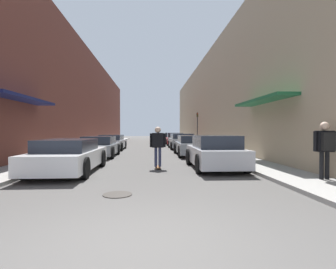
# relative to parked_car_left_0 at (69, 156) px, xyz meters

# --- Properties ---
(ground) EXTENTS (102.25, 102.25, 0.00)m
(ground) POSITION_rel_parked_car_left_0_xyz_m (2.80, 12.19, -0.61)
(ground) COLOR #4C4947
(curb_strip_left) EXTENTS (1.80, 46.48, 0.12)m
(curb_strip_left) POSITION_rel_parked_car_left_0_xyz_m (-1.97, 16.84, -0.55)
(curb_strip_left) COLOR gray
(curb_strip_left) RESTS_ON ground
(curb_strip_right) EXTENTS (1.80, 46.48, 0.12)m
(curb_strip_right) POSITION_rel_parked_car_left_0_xyz_m (7.56, 16.84, -0.55)
(curb_strip_right) COLOR gray
(curb_strip_right) RESTS_ON ground
(building_row_left) EXTENTS (4.90, 46.48, 9.29)m
(building_row_left) POSITION_rel_parked_car_left_0_xyz_m (-4.87, 16.84, 4.03)
(building_row_left) COLOR brown
(building_row_left) RESTS_ON ground
(building_row_right) EXTENTS (4.90, 46.48, 9.12)m
(building_row_right) POSITION_rel_parked_car_left_0_xyz_m (10.46, 16.84, 3.95)
(building_row_right) COLOR tan
(building_row_right) RESTS_ON ground
(parked_car_left_0) EXTENTS (2.04, 4.75, 1.23)m
(parked_car_left_0) POSITION_rel_parked_car_left_0_xyz_m (0.00, 0.00, 0.00)
(parked_car_left_0) COLOR silver
(parked_car_left_0) RESTS_ON ground
(parked_car_left_1) EXTENTS (1.99, 4.21, 1.21)m
(parked_car_left_1) POSITION_rel_parked_car_left_0_xyz_m (-0.01, 5.78, -0.02)
(parked_car_left_1) COLOR gray
(parked_car_left_1) RESTS_ON ground
(parked_car_left_2) EXTENTS (1.98, 4.40, 1.20)m
(parked_car_left_2) POSITION_rel_parked_car_left_0_xyz_m (-0.11, 11.24, -0.02)
(parked_car_left_2) COLOR #B7B7BC
(parked_car_left_2) RESTS_ON ground
(parked_car_right_0) EXTENTS (1.94, 4.10, 1.35)m
(parked_car_right_0) POSITION_rel_parked_car_left_0_xyz_m (5.60, 0.58, 0.04)
(parked_car_right_0) COLOR #B7B7BC
(parked_car_right_0) RESTS_ON ground
(parked_car_right_1) EXTENTS (1.95, 4.59, 1.24)m
(parked_car_right_1) POSITION_rel_parked_car_left_0_xyz_m (5.53, 6.29, -0.00)
(parked_car_right_1) COLOR gray
(parked_car_right_1) RESTS_ON ground
(parked_car_right_2) EXTENTS (2.07, 4.77, 1.28)m
(parked_car_right_2) POSITION_rel_parked_car_left_0_xyz_m (5.57, 12.27, 0.02)
(parked_car_right_2) COLOR gray
(parked_car_right_2) RESTS_ON ground
(parked_car_right_3) EXTENTS (1.91, 4.38, 1.29)m
(parked_car_right_3) POSITION_rel_parked_car_left_0_xyz_m (5.53, 18.12, 0.01)
(parked_car_right_3) COLOR maroon
(parked_car_right_3) RESTS_ON ground
(parked_car_right_4) EXTENTS (1.91, 4.68, 1.27)m
(parked_car_right_4) POSITION_rel_parked_car_left_0_xyz_m (5.57, 23.28, -0.01)
(parked_car_right_4) COLOR black
(parked_car_right_4) RESTS_ON ground
(skateboarder) EXTENTS (0.65, 0.78, 1.70)m
(skateboarder) POSITION_rel_parked_car_left_0_xyz_m (3.29, 0.80, 0.43)
(skateboarder) COLOR brown
(skateboarder) RESTS_ON ground
(manhole_cover) EXTENTS (0.70, 0.70, 0.02)m
(manhole_cover) POSITION_rel_parked_car_left_0_xyz_m (2.21, -3.52, -0.60)
(manhole_cover) COLOR #332D28
(manhole_cover) RESTS_ON ground
(traffic_light) EXTENTS (0.16, 0.22, 3.31)m
(traffic_light) POSITION_rel_parked_car_left_0_xyz_m (7.88, 17.52, 1.56)
(traffic_light) COLOR #2D2D2D
(traffic_light) RESTS_ON curb_strip_right
(pedestrian) EXTENTS (0.67, 0.37, 1.68)m
(pedestrian) POSITION_rel_parked_car_left_0_xyz_m (8.08, -2.55, 0.56)
(pedestrian) COLOR black
(pedestrian) RESTS_ON curb_strip_right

